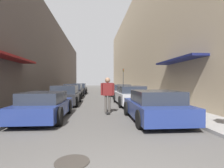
{
  "coord_description": "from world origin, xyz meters",
  "views": [
    {
      "loc": [
        -0.27,
        -1.91,
        1.62
      ],
      "look_at": [
        1.15,
        12.02,
        1.42
      ],
      "focal_mm": 28.0,
      "sensor_mm": 36.0,
      "label": 1
    }
  ],
  "objects_px": {
    "parked_car_left_3": "(80,89)",
    "parked_car_right_1": "(130,95)",
    "parked_car_left_0": "(45,106)",
    "parked_car_right_0": "(155,106)",
    "traffic_light": "(123,77)",
    "parked_car_left_2": "(74,91)",
    "parked_car_right_3": "(113,89)",
    "parked_car_left_1": "(66,95)",
    "manhole_cover": "(72,162)",
    "parked_car_right_2": "(121,91)",
    "skateboarder": "(108,91)"
  },
  "relations": [
    {
      "from": "parked_car_right_2",
      "to": "traffic_light",
      "type": "distance_m",
      "value": 10.41
    },
    {
      "from": "parked_car_left_2",
      "to": "parked_car_right_0",
      "type": "relative_size",
      "value": 1.13
    },
    {
      "from": "traffic_light",
      "to": "manhole_cover",
      "type": "bearing_deg",
      "value": -101.92
    },
    {
      "from": "parked_car_left_3",
      "to": "parked_car_right_1",
      "type": "height_order",
      "value": "parked_car_left_3"
    },
    {
      "from": "parked_car_left_2",
      "to": "parked_car_right_0",
      "type": "distance_m",
      "value": 11.8
    },
    {
      "from": "parked_car_left_0",
      "to": "traffic_light",
      "type": "height_order",
      "value": "traffic_light"
    },
    {
      "from": "parked_car_left_0",
      "to": "parked_car_left_3",
      "type": "relative_size",
      "value": 0.97
    },
    {
      "from": "parked_car_left_3",
      "to": "parked_car_right_3",
      "type": "height_order",
      "value": "parked_car_left_3"
    },
    {
      "from": "parked_car_left_1",
      "to": "manhole_cover",
      "type": "relative_size",
      "value": 6.12
    },
    {
      "from": "parked_car_right_1",
      "to": "parked_car_left_0",
      "type": "bearing_deg",
      "value": -137.18
    },
    {
      "from": "parked_car_right_0",
      "to": "parked_car_right_3",
      "type": "xyz_separation_m",
      "value": [
        -0.02,
        15.51,
        0.01
      ]
    },
    {
      "from": "parked_car_left_1",
      "to": "parked_car_right_0",
      "type": "height_order",
      "value": "parked_car_left_1"
    },
    {
      "from": "parked_car_left_2",
      "to": "parked_car_right_3",
      "type": "bearing_deg",
      "value": 45.45
    },
    {
      "from": "parked_car_left_1",
      "to": "traffic_light",
      "type": "bearing_deg",
      "value": 65.82
    },
    {
      "from": "parked_car_left_1",
      "to": "parked_car_right_1",
      "type": "xyz_separation_m",
      "value": [
        4.5,
        -0.57,
        0.01
      ]
    },
    {
      "from": "parked_car_left_3",
      "to": "parked_car_right_1",
      "type": "bearing_deg",
      "value": -68.49
    },
    {
      "from": "parked_car_right_0",
      "to": "parked_car_right_1",
      "type": "height_order",
      "value": "parked_car_right_1"
    },
    {
      "from": "parked_car_right_1",
      "to": "traffic_light",
      "type": "xyz_separation_m",
      "value": [
        2.06,
        15.19,
        1.64
      ]
    },
    {
      "from": "parked_car_right_0",
      "to": "manhole_cover",
      "type": "relative_size",
      "value": 5.64
    },
    {
      "from": "parked_car_right_2",
      "to": "skateboarder",
      "type": "relative_size",
      "value": 2.3
    },
    {
      "from": "traffic_light",
      "to": "parked_car_left_0",
      "type": "bearing_deg",
      "value": -108.92
    },
    {
      "from": "parked_car_right_2",
      "to": "skateboarder",
      "type": "distance_m",
      "value": 8.54
    },
    {
      "from": "parked_car_left_3",
      "to": "traffic_light",
      "type": "bearing_deg",
      "value": 31.59
    },
    {
      "from": "parked_car_right_0",
      "to": "parked_car_right_2",
      "type": "xyz_separation_m",
      "value": [
        0.15,
        10.11,
        0.03
      ]
    },
    {
      "from": "parked_car_left_2",
      "to": "skateboarder",
      "type": "distance_m",
      "value": 9.48
    },
    {
      "from": "parked_car_left_1",
      "to": "manhole_cover",
      "type": "xyz_separation_m",
      "value": [
        1.57,
        -9.04,
        -0.63
      ]
    },
    {
      "from": "parked_car_right_0",
      "to": "traffic_light",
      "type": "xyz_separation_m",
      "value": [
        2.06,
        20.21,
        1.68
      ]
    },
    {
      "from": "parked_car_left_3",
      "to": "skateboarder",
      "type": "relative_size",
      "value": 2.29
    },
    {
      "from": "parked_car_left_2",
      "to": "parked_car_left_0",
      "type": "bearing_deg",
      "value": -90.23
    },
    {
      "from": "parked_car_left_0",
      "to": "parked_car_right_0",
      "type": "height_order",
      "value": "parked_car_right_0"
    },
    {
      "from": "parked_car_right_3",
      "to": "traffic_light",
      "type": "relative_size",
      "value": 1.33
    },
    {
      "from": "parked_car_right_2",
      "to": "skateboarder",
      "type": "height_order",
      "value": "skateboarder"
    },
    {
      "from": "parked_car_left_2",
      "to": "parked_car_left_3",
      "type": "height_order",
      "value": "parked_car_left_2"
    },
    {
      "from": "parked_car_left_0",
      "to": "parked_car_left_3",
      "type": "distance_m",
      "value": 15.48
    },
    {
      "from": "parked_car_left_0",
      "to": "parked_car_right_3",
      "type": "xyz_separation_m",
      "value": [
        4.6,
        14.75,
        0.04
      ]
    },
    {
      "from": "parked_car_left_3",
      "to": "traffic_light",
      "type": "relative_size",
      "value": 1.19
    },
    {
      "from": "parked_car_right_3",
      "to": "manhole_cover",
      "type": "xyz_separation_m",
      "value": [
        -2.92,
        -18.95,
        -0.61
      ]
    },
    {
      "from": "parked_car_right_1",
      "to": "skateboarder",
      "type": "relative_size",
      "value": 2.47
    },
    {
      "from": "manhole_cover",
      "to": "parked_car_right_1",
      "type": "bearing_deg",
      "value": 70.87
    },
    {
      "from": "parked_car_right_0",
      "to": "parked_car_left_0",
      "type": "bearing_deg",
      "value": 170.69
    },
    {
      "from": "parked_car_left_3",
      "to": "parked_car_right_2",
      "type": "distance_m",
      "value": 7.64
    },
    {
      "from": "parked_car_right_3",
      "to": "traffic_light",
      "type": "distance_m",
      "value": 5.4
    },
    {
      "from": "manhole_cover",
      "to": "traffic_light",
      "type": "xyz_separation_m",
      "value": [
        4.99,
        23.65,
        2.28
      ]
    },
    {
      "from": "parked_car_left_3",
      "to": "manhole_cover",
      "type": "height_order",
      "value": "parked_car_left_3"
    },
    {
      "from": "parked_car_left_2",
      "to": "parked_car_right_0",
      "type": "xyz_separation_m",
      "value": [
        4.57,
        -10.88,
        -0.06
      ]
    },
    {
      "from": "skateboarder",
      "to": "traffic_light",
      "type": "distance_m",
      "value": 18.83
    },
    {
      "from": "traffic_light",
      "to": "parked_car_right_1",
      "type": "bearing_deg",
      "value": -97.71
    },
    {
      "from": "parked_car_left_2",
      "to": "parked_car_left_3",
      "type": "relative_size",
      "value": 1.07
    },
    {
      "from": "parked_car_right_1",
      "to": "parked_car_right_2",
      "type": "xyz_separation_m",
      "value": [
        0.15,
        5.08,
        -0.01
      ]
    },
    {
      "from": "parked_car_right_3",
      "to": "parked_car_left_0",
      "type": "bearing_deg",
      "value": -107.3
    }
  ]
}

